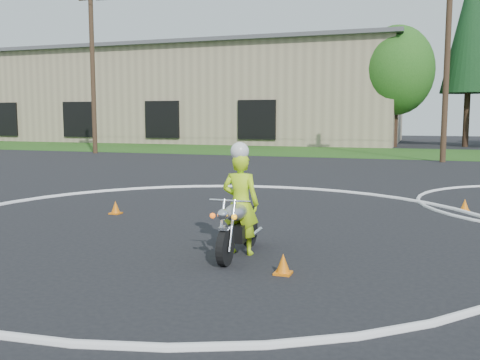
% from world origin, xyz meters
% --- Properties ---
extents(ground, '(120.00, 120.00, 0.00)m').
position_xyz_m(ground, '(0.00, 0.00, 0.00)').
color(ground, black).
rests_on(ground, ground).
extents(grass_strip, '(120.00, 10.00, 0.02)m').
position_xyz_m(grass_strip, '(0.00, 27.00, 0.01)').
color(grass_strip, '#1E4714').
rests_on(grass_strip, ground).
extents(course_markings, '(19.05, 19.05, 0.12)m').
position_xyz_m(course_markings, '(2.17, 4.35, 0.01)').
color(course_markings, silver).
rests_on(course_markings, ground).
extents(primary_motorcycle, '(0.66, 1.87, 0.98)m').
position_xyz_m(primary_motorcycle, '(1.33, 0.83, 0.48)').
color(primary_motorcycle, black).
rests_on(primary_motorcycle, ground).
extents(rider_primary_grp, '(0.61, 0.41, 1.83)m').
position_xyz_m(rider_primary_grp, '(1.33, 0.96, 0.88)').
color(rider_primary_grp, '#B1E217').
rests_on(rider_primary_grp, ground).
extents(traffic_cones, '(19.40, 13.16, 0.30)m').
position_xyz_m(traffic_cones, '(4.27, 3.32, 0.14)').
color(traffic_cones, orange).
rests_on(traffic_cones, ground).
extents(warehouse, '(41.00, 17.00, 8.30)m').
position_xyz_m(warehouse, '(-18.00, 39.99, 4.16)').
color(warehouse, tan).
rests_on(warehouse, ground).
extents(utility_poles, '(41.60, 1.12, 10.00)m').
position_xyz_m(utility_poles, '(5.00, 21.00, 5.20)').
color(utility_poles, '#473321').
rests_on(utility_poles, ground).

